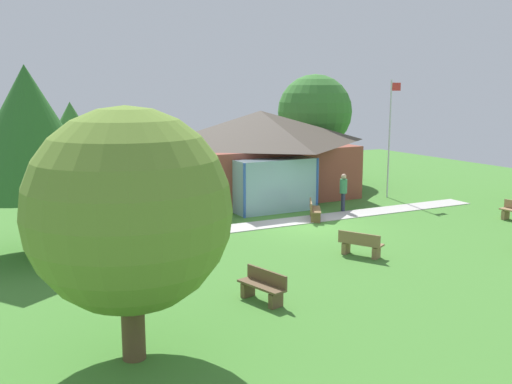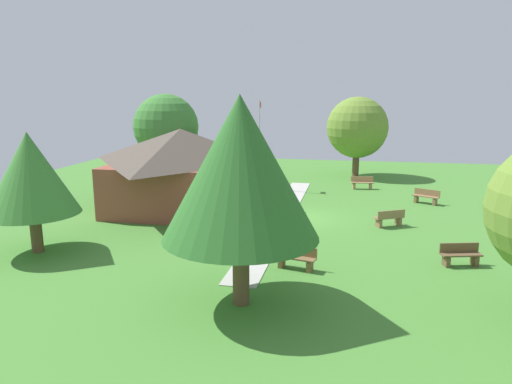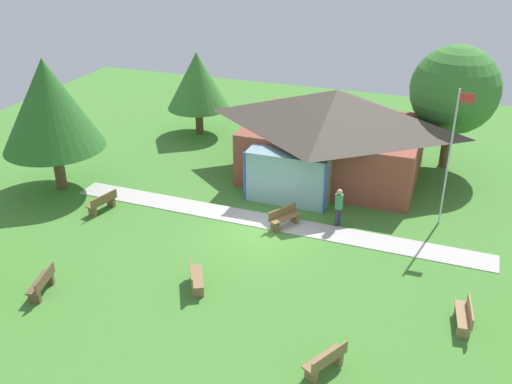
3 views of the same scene
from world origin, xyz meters
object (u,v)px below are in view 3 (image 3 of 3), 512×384
Objects in this scene: bench_front_right at (326,361)px; bench_rear_near_path at (284,218)px; tree_behind_pavilion_right at (455,90)px; tree_behind_pavilion_left at (198,81)px; tree_west_hedge at (49,105)px; flagpole at (451,153)px; bench_front_center at (195,278)px; pavilion at (333,132)px; bench_mid_left at (102,203)px; visitor_on_path at (339,205)px; bench_lawn_far_right at (465,316)px; bench_front_left at (42,284)px.

bench_front_right and bench_rear_near_path have the same top height.
tree_behind_pavilion_right reaches higher than bench_front_right.
tree_west_hedge is (-3.09, -9.24, 0.98)m from tree_behind_pavilion_left.
flagpole reaches higher than bench_front_center.
pavilion reaches higher than bench_mid_left.
tree_west_hedge is (-13.46, -0.93, 3.21)m from visitor_on_path.
bench_lawn_far_right is at bearing -79.93° from flagpole.
tree_behind_pavilion_left is at bearing 175.78° from bench_front_center.
tree_behind_pavilion_left is (-11.98, 17.02, 2.85)m from bench_front_right.
bench_mid_left is 0.90× the size of visitor_on_path.
flagpole is 3.88× the size of bench_lawn_far_right.
bench_rear_near_path is 0.31× the size of tree_behind_pavilion_left.
pavilion is 6.22× the size of bench_rear_near_path.
flagpole is 0.94× the size of tree_west_hedge.
visitor_on_path is 13.87m from tree_west_hedge.
bench_front_center is 1.00× the size of bench_front_right.
bench_lawn_far_right is at bearing 67.68° from bench_front_center.
bench_front_left and bench_rear_near_path have the same top height.
bench_lawn_far_right is at bearing -83.58° from tree_behind_pavilion_right.
pavilion reaches higher than bench_rear_near_path.
bench_lawn_far_right is 1.02× the size of bench_rear_near_path.
flagpole is 3.92× the size of bench_front_right.
tree_behind_pavilion_left reaches higher than bench_front_center.
visitor_on_path is at bearing -156.99° from flagpole.
bench_front_right is 13.48m from bench_mid_left.
bench_front_right is 0.24× the size of tree_behind_pavilion_right.
bench_front_right is 17.38m from tree_west_hedge.
pavilion is at bearing -149.79° from tree_behind_pavilion_right.
bench_lawn_far_right is 15.85m from bench_mid_left.
bench_front_center is at bearing -65.59° from tree_behind_pavilion_left.
bench_lawn_far_right is 0.99× the size of bench_mid_left.
bench_rear_near_path is at bearing 54.29° from bench_front_right.
bench_front_left is at bearing -94.93° from bench_front_center.
flagpole is 3.83× the size of bench_mid_left.
tree_behind_pavilion_left is (-6.57, 14.47, 2.85)m from bench_front_center.
bench_front_right and bench_mid_left have the same top height.
bench_front_right is 17.47m from tree_behind_pavilion_right.
visitor_on_path is 9.59m from tree_behind_pavilion_right.
bench_rear_near_path is at bearing 133.07° from visitor_on_path.
bench_front_center and bench_front_left have the same top height.
tree_behind_pavilion_left is (-15.72, 13.46, 2.85)m from bench_lawn_far_right.
tree_west_hedge reaches higher than bench_mid_left.
tree_west_hedge is at bearing -147.09° from bench_front_center.
bench_front_center is at bearing 93.61° from bench_front_right.
tree_behind_pavilion_left reaches higher than visitor_on_path.
bench_front_left is at bearing -57.46° from tree_west_hedge.
pavilion is 6.63m from flagpole.
flagpole is 15.20m from bench_mid_left.
pavilion is at bearing 27.14° from bench_lawn_far_right.
visitor_on_path is (-1.61, 8.71, 0.62)m from bench_front_right.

